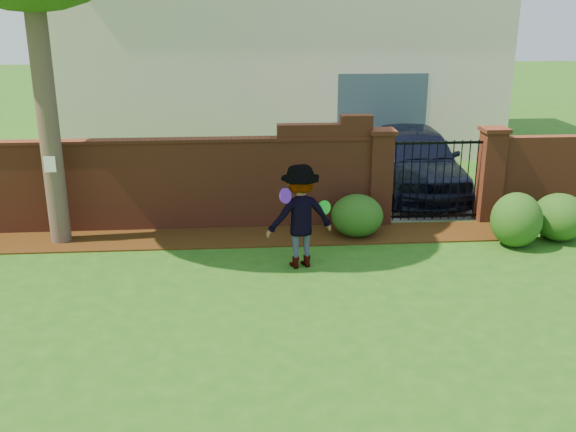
{
  "coord_description": "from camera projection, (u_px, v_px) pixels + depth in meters",
  "views": [
    {
      "loc": [
        -0.32,
        -8.04,
        4.17
      ],
      "look_at": [
        0.41,
        1.4,
        1.05
      ],
      "focal_mm": 40.55,
      "sensor_mm": 36.0,
      "label": 1
    }
  ],
  "objects": [
    {
      "name": "car",
      "position": [
        417.0,
        162.0,
        14.59
      ],
      "size": [
        1.92,
        4.54,
        1.53
      ],
      "primitive_type": "imported",
      "rotation": [
        0.0,
        0.0,
        -0.03
      ],
      "color": "black",
      "rests_on": "ground"
    },
    {
      "name": "pillar_left",
      "position": [
        380.0,
        176.0,
        12.61
      ],
      "size": [
        0.5,
        0.5,
        1.88
      ],
      "color": "maroon",
      "rests_on": "ground"
    },
    {
      "name": "house",
      "position": [
        281.0,
        38.0,
        19.39
      ],
      "size": [
        12.4,
        6.4,
        6.3
      ],
      "color": "beige",
      "rests_on": "ground"
    },
    {
      "name": "iron_gate",
      "position": [
        435.0,
        180.0,
        12.72
      ],
      "size": [
        1.78,
        0.03,
        1.6
      ],
      "color": "black",
      "rests_on": "ground"
    },
    {
      "name": "mulch_bed",
      "position": [
        207.0,
        238.0,
        12.03
      ],
      "size": [
        11.1,
        1.08,
        0.03
      ],
      "primitive_type": "cube",
      "color": "#321C09",
      "rests_on": "ground"
    },
    {
      "name": "pillar_right",
      "position": [
        490.0,
        174.0,
        12.77
      ],
      "size": [
        0.5,
        0.5,
        1.88
      ],
      "color": "maroon",
      "rests_on": "ground"
    },
    {
      "name": "shrub_left",
      "position": [
        357.0,
        216.0,
        12.08
      ],
      "size": [
        0.97,
        0.97,
        0.79
      ],
      "primitive_type": "ellipsoid",
      "color": "#154615",
      "rests_on": "ground"
    },
    {
      "name": "shrub_right",
      "position": [
        560.0,
        217.0,
        11.88
      ],
      "size": [
        0.98,
        0.98,
        0.87
      ],
      "primitive_type": "ellipsoid",
      "color": "#154615",
      "rests_on": "ground"
    },
    {
      "name": "paper_notice",
      "position": [
        50.0,
        164.0,
        11.25
      ],
      "size": [
        0.2,
        0.01,
        0.28
      ],
      "primitive_type": "cube",
      "color": "white",
      "rests_on": "tree"
    },
    {
      "name": "frisbee_purple",
      "position": [
        285.0,
        196.0,
        10.06
      ],
      "size": [
        0.23,
        0.22,
        0.24
      ],
      "primitive_type": "cylinder",
      "rotation": [
        1.36,
        0.0,
        0.72
      ],
      "color": "#5F1CB3",
      "rests_on": "man"
    },
    {
      "name": "shrub_middle",
      "position": [
        516.0,
        220.0,
        11.54
      ],
      "size": [
        0.9,
        0.9,
        0.99
      ],
      "primitive_type": "ellipsoid",
      "color": "#154615",
      "rests_on": "ground"
    },
    {
      "name": "ground",
      "position": [
        266.0,
        321.0,
        8.94
      ],
      "size": [
        80.0,
        80.0,
        0.01
      ],
      "primitive_type": "cube",
      "color": "#225314",
      "rests_on": "ground"
    },
    {
      "name": "brick_wall",
      "position": [
        150.0,
        182.0,
        12.29
      ],
      "size": [
        8.7,
        0.31,
        2.16
      ],
      "color": "maroon",
      "rests_on": "ground"
    },
    {
      "name": "frisbee_green",
      "position": [
        324.0,
        208.0,
        10.61
      ],
      "size": [
        0.24,
        0.15,
        0.24
      ],
      "primitive_type": "cylinder",
      "rotation": [
        1.43,
        0.0,
        0.44
      ],
      "color": "green",
      "rests_on": "man"
    },
    {
      "name": "man",
      "position": [
        300.0,
        217.0,
        10.53
      ],
      "size": [
        1.23,
        0.88,
        1.72
      ],
      "primitive_type": "imported",
      "rotation": [
        0.0,
        0.0,
        3.37
      ],
      "color": "gray",
      "rests_on": "ground"
    },
    {
      "name": "driveway",
      "position": [
        388.0,
        172.0,
        16.77
      ],
      "size": [
        3.2,
        8.0,
        0.01
      ],
      "primitive_type": "cube",
      "color": "gray",
      "rests_on": "ground"
    }
  ]
}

